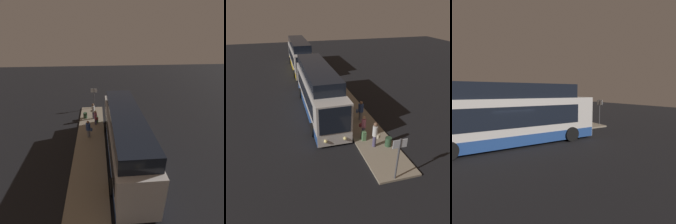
% 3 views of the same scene
% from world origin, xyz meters
% --- Properties ---
extents(ground, '(80.00, 80.00, 0.00)m').
position_xyz_m(ground, '(0.00, 0.00, 0.00)').
color(ground, black).
extents(platform, '(20.00, 2.67, 0.14)m').
position_xyz_m(platform, '(0.00, 2.93, 0.07)').
color(platform, gray).
rests_on(platform, ground).
extents(bus_lead, '(11.86, 2.77, 4.15)m').
position_xyz_m(bus_lead, '(0.00, 0.14, 1.87)').
color(bus_lead, silver).
rests_on(bus_lead, ground).
extents(bus_second, '(11.89, 2.74, 4.15)m').
position_xyz_m(bus_second, '(-14.64, 0.14, 1.87)').
color(bus_second, silver).
rests_on(bus_second, ground).
extents(passenger_boarding, '(0.57, 0.47, 1.65)m').
position_xyz_m(passenger_boarding, '(5.27, 2.44, 1.04)').
color(passenger_boarding, '#4C476B').
rests_on(passenger_boarding, platform).
extents(passenger_waiting, '(0.60, 0.57, 1.86)m').
position_xyz_m(passenger_waiting, '(6.72, 2.71, 1.17)').
color(passenger_waiting, '#4C476B').
rests_on(passenger_waiting, platform).
extents(passenger_with_bags, '(0.54, 0.68, 1.71)m').
position_xyz_m(passenger_with_bags, '(2.92, 3.11, 1.05)').
color(passenger_with_bags, gray).
rests_on(passenger_with_bags, platform).
extents(suitcase, '(0.35, 0.27, 0.93)m').
position_xyz_m(suitcase, '(5.78, 2.29, 0.48)').
color(suitcase, '#598C59').
rests_on(suitcase, platform).
extents(sign_post, '(0.10, 0.81, 2.66)m').
position_xyz_m(sign_post, '(9.86, 2.60, 1.85)').
color(sign_post, '#4C4C51').
rests_on(sign_post, platform).
extents(trash_bin, '(0.44, 0.44, 0.65)m').
position_xyz_m(trash_bin, '(6.92, 3.66, 0.46)').
color(trash_bin, '#2D4C33').
rests_on(trash_bin, platform).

